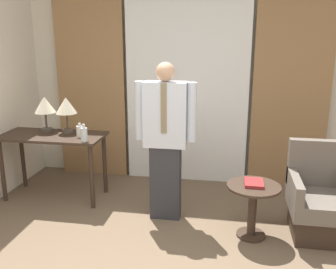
# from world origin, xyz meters

# --- Properties ---
(wall_back) EXTENTS (10.00, 0.06, 2.70)m
(wall_back) POSITION_xyz_m (0.00, 2.77, 1.35)
(wall_back) COLOR silver
(wall_back) RESTS_ON ground_plane
(curtain_sheer_center) EXTENTS (1.57, 0.06, 2.58)m
(curtain_sheer_center) POSITION_xyz_m (0.00, 2.64, 1.29)
(curtain_sheer_center) COLOR white
(curtain_sheer_center) RESTS_ON ground_plane
(curtain_drape_left) EXTENTS (0.93, 0.06, 2.58)m
(curtain_drape_left) POSITION_xyz_m (-1.29, 2.64, 1.29)
(curtain_drape_left) COLOR #997047
(curtain_drape_left) RESTS_ON ground_plane
(curtain_drape_right) EXTENTS (0.93, 0.06, 2.58)m
(curtain_drape_right) POSITION_xyz_m (1.29, 2.64, 1.29)
(curtain_drape_right) COLOR #997047
(curtain_drape_right) RESTS_ON ground_plane
(desk) EXTENTS (1.21, 0.56, 0.77)m
(desk) POSITION_xyz_m (-1.47, 1.80, 0.65)
(desk) COLOR #38281E
(desk) RESTS_ON ground_plane
(table_lamp_left) EXTENTS (0.25, 0.25, 0.42)m
(table_lamp_left) POSITION_xyz_m (-1.60, 1.93, 1.08)
(table_lamp_left) COLOR #4C4238
(table_lamp_left) RESTS_ON desk
(table_lamp_right) EXTENTS (0.25, 0.25, 0.42)m
(table_lamp_right) POSITION_xyz_m (-1.33, 1.93, 1.08)
(table_lamp_right) COLOR #4C4238
(table_lamp_right) RESTS_ON desk
(bottle_near_edge) EXTENTS (0.08, 0.08, 0.16)m
(bottle_near_edge) POSITION_xyz_m (-1.11, 1.77, 0.84)
(bottle_near_edge) COLOR silver
(bottle_near_edge) RESTS_ON desk
(bottle_by_lamp) EXTENTS (0.08, 0.08, 0.19)m
(bottle_by_lamp) POSITION_xyz_m (-0.99, 1.60, 0.85)
(bottle_by_lamp) COLOR silver
(bottle_by_lamp) RESTS_ON desk
(person) EXTENTS (0.63, 0.21, 1.65)m
(person) POSITION_xyz_m (-0.07, 1.51, 0.89)
(person) COLOR #2D2D33
(person) RESTS_ON ground_plane
(armchair) EXTENTS (0.55, 0.64, 0.89)m
(armchair) POSITION_xyz_m (1.45, 1.42, 0.32)
(armchair) COLOR #38281E
(armchair) RESTS_ON ground_plane
(side_table) EXTENTS (0.51, 0.51, 0.53)m
(side_table) POSITION_xyz_m (0.82, 1.26, 0.36)
(side_table) COLOR #38281E
(side_table) RESTS_ON ground_plane
(book) EXTENTS (0.17, 0.23, 0.03)m
(book) POSITION_xyz_m (0.82, 1.28, 0.55)
(book) COLOR maroon
(book) RESTS_ON side_table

